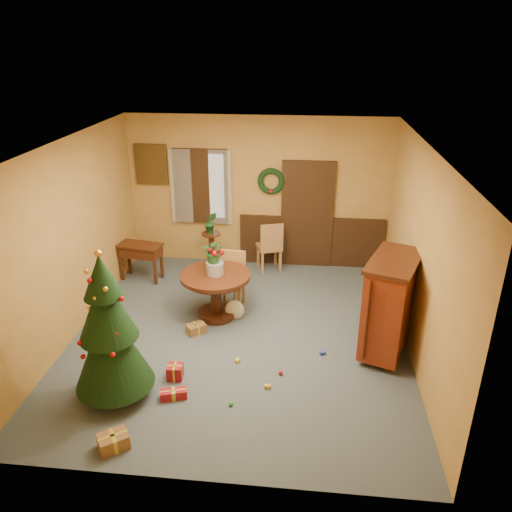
# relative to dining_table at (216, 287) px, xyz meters

# --- Properties ---
(room_envelope) EXTENTS (5.50, 5.50, 5.50)m
(room_envelope) POSITION_rel_dining_table_xyz_m (0.66, 2.18, 0.58)
(room_envelope) COLOR #3A4655
(room_envelope) RESTS_ON ground
(dining_table) EXTENTS (1.12, 1.12, 0.77)m
(dining_table) POSITION_rel_dining_table_xyz_m (0.00, 0.00, 0.00)
(dining_table) COLOR black
(dining_table) RESTS_ON floor
(urn) EXTENTS (0.27, 0.27, 0.20)m
(urn) POSITION_rel_dining_table_xyz_m (0.00, 0.00, 0.33)
(urn) COLOR slate
(urn) RESTS_ON dining_table
(centerpiece_plant) EXTENTS (0.35, 0.30, 0.39)m
(centerpiece_plant) POSITION_rel_dining_table_xyz_m (0.00, 0.00, 0.62)
(centerpiece_plant) COLOR #1E4C23
(centerpiece_plant) RESTS_ON urn
(chair_near) EXTENTS (0.45, 0.45, 0.96)m
(chair_near) POSITION_rel_dining_table_xyz_m (0.21, 0.41, -0.02)
(chair_near) COLOR olive
(chair_near) RESTS_ON floor
(chair_far) EXTENTS (0.55, 0.55, 1.01)m
(chair_far) POSITION_rel_dining_table_xyz_m (0.73, 1.81, 0.00)
(chair_far) COLOR olive
(chair_far) RESTS_ON floor
(guitar) EXTENTS (0.38, 0.52, 0.72)m
(guitar) POSITION_rel_dining_table_xyz_m (0.30, -0.02, -0.17)
(guitar) COLOR white
(guitar) RESTS_ON floor
(plant_stand) EXTENTS (0.34, 0.34, 0.89)m
(plant_stand) POSITION_rel_dining_table_xyz_m (-0.33, 1.44, 0.02)
(plant_stand) COLOR black
(plant_stand) RESTS_ON floor
(stand_plant) EXTENTS (0.26, 0.23, 0.41)m
(stand_plant) POSITION_rel_dining_table_xyz_m (-0.33, 1.44, 0.56)
(stand_plant) COLOR #19471E
(stand_plant) RESTS_ON plant_stand
(christmas_tree) EXTENTS (0.98, 0.98, 2.02)m
(christmas_tree) POSITION_rel_dining_table_xyz_m (-0.92, -2.05, 0.42)
(christmas_tree) COLOR #382111
(christmas_tree) RESTS_ON floor
(writing_desk) EXTENTS (0.85, 0.52, 0.70)m
(writing_desk) POSITION_rel_dining_table_xyz_m (-1.62, 1.20, -0.01)
(writing_desk) COLOR black
(writing_desk) RESTS_ON floor
(sideboard) EXTENTS (0.98, 1.29, 1.47)m
(sideboard) POSITION_rel_dining_table_xyz_m (2.60, -0.71, 0.25)
(sideboard) COLOR #5F160A
(sideboard) RESTS_ON floor
(gift_a) EXTENTS (0.40, 0.38, 0.18)m
(gift_a) POSITION_rel_dining_table_xyz_m (-0.63, -2.93, -0.45)
(gift_a) COLOR brown
(gift_a) RESTS_ON floor
(gift_b) EXTENTS (0.21, 0.21, 0.20)m
(gift_b) POSITION_rel_dining_table_xyz_m (-0.26, -1.64, -0.44)
(gift_b) COLOR maroon
(gift_b) RESTS_ON floor
(gift_c) EXTENTS (0.33, 0.32, 0.15)m
(gift_c) POSITION_rel_dining_table_xyz_m (-0.22, -0.53, -0.46)
(gift_c) COLOR brown
(gift_c) RESTS_ON floor
(gift_d) EXTENTS (0.36, 0.23, 0.12)m
(gift_d) POSITION_rel_dining_table_xyz_m (-0.18, -2.04, -0.48)
(gift_d) COLOR maroon
(gift_d) RESTS_ON floor
(toy_a) EXTENTS (0.09, 0.08, 0.05)m
(toy_a) POSITION_rel_dining_table_xyz_m (1.71, -0.90, -0.51)
(toy_a) COLOR #293AB3
(toy_a) RESTS_ON floor
(toy_b) EXTENTS (0.06, 0.06, 0.06)m
(toy_b) POSITION_rel_dining_table_xyz_m (0.56, -2.11, -0.51)
(toy_b) COLOR green
(toy_b) RESTS_ON floor
(toy_c) EXTENTS (0.07, 0.09, 0.05)m
(toy_c) POSITION_rel_dining_table_xyz_m (0.52, -1.21, -0.51)
(toy_c) COLOR gold
(toy_c) RESTS_ON floor
(toy_d) EXTENTS (0.06, 0.06, 0.06)m
(toy_d) POSITION_rel_dining_table_xyz_m (1.14, -1.43, -0.51)
(toy_d) COLOR #B00B0F
(toy_d) RESTS_ON floor
(toy_e) EXTENTS (0.08, 0.05, 0.05)m
(toy_e) POSITION_rel_dining_table_xyz_m (0.98, -1.73, -0.51)
(toy_e) COLOR gold
(toy_e) RESTS_ON floor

